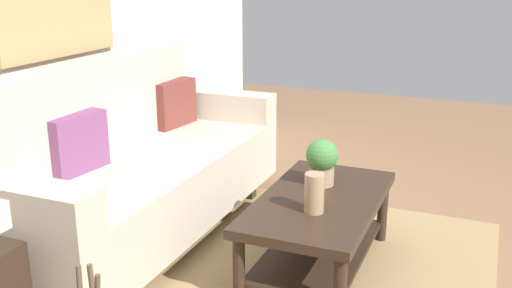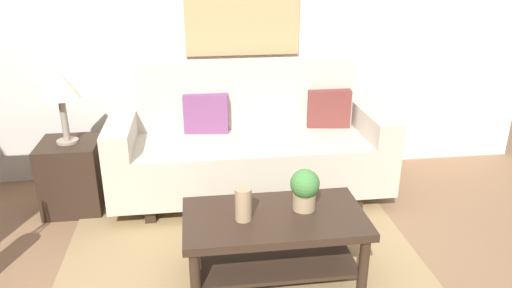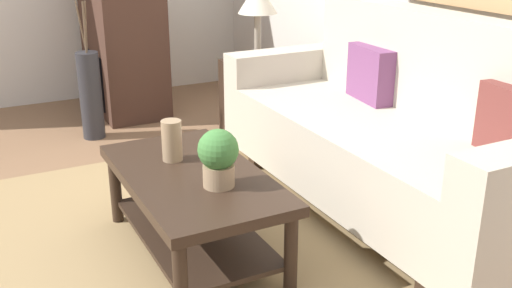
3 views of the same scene
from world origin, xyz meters
name	(u,v)px [view 1 (image 1 of 3)]	position (x,y,z in m)	size (l,w,h in m)	color
wall_back	(27,13)	(0.00, 2.11, 1.35)	(5.70, 0.10, 2.70)	silver
area_rug	(294,282)	(0.00, 0.50, 0.01)	(2.35, 1.98, 0.01)	#A38456
couch	(135,170)	(0.17, 1.57, 0.43)	(2.21, 0.84, 1.08)	beige
throw_pillow_plum	(77,143)	(-0.17, 1.70, 0.68)	(0.36, 0.12, 0.32)	#7A4270
throw_pillow_maroon	(174,103)	(0.86, 1.70, 0.68)	(0.36, 0.12, 0.32)	brown
coffee_table	(319,218)	(0.18, 0.43, 0.31)	(1.10, 0.60, 0.43)	#332319
tabletop_vase	(314,193)	(-0.01, 0.40, 0.53)	(0.10, 0.10, 0.20)	tan
potted_plant_tabletop	(322,160)	(0.37, 0.48, 0.57)	(0.18, 0.18, 0.26)	tan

